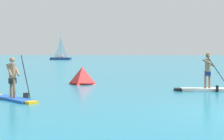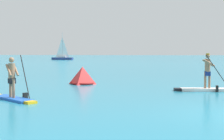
# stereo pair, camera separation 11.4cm
# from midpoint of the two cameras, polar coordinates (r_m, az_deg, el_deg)

# --- Properties ---
(paddleboarder_near_left) EXTENTS (2.66, 2.05, 1.82)m
(paddleboarder_near_left) POSITION_cam_midpoint_polar(r_m,az_deg,el_deg) (13.41, -16.79, -3.33)
(paddleboarder_near_left) COLOR blue
(paddleboarder_near_left) RESTS_ON ground
(paddleboarder_mid_center) EXTENTS (3.42, 1.06, 1.84)m
(paddleboarder_mid_center) POSITION_cam_midpoint_polar(r_m,az_deg,el_deg) (16.52, 16.90, -2.37)
(paddleboarder_mid_center) COLOR white
(paddleboarder_mid_center) RESTS_ON ground
(race_marker_buoy) EXTENTS (1.49, 1.49, 1.03)m
(race_marker_buoy) POSITION_cam_midpoint_polar(r_m,az_deg,el_deg) (19.34, -5.04, -1.13)
(race_marker_buoy) COLOR red
(race_marker_buoy) RESTS_ON ground
(sailboat_left_horizon) EXTENTS (5.50, 1.65, 6.99)m
(sailboat_left_horizon) POSITION_cam_midpoint_polar(r_m,az_deg,el_deg) (83.78, -8.67, 2.38)
(sailboat_left_horizon) COLOR navy
(sailboat_left_horizon) RESTS_ON ground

